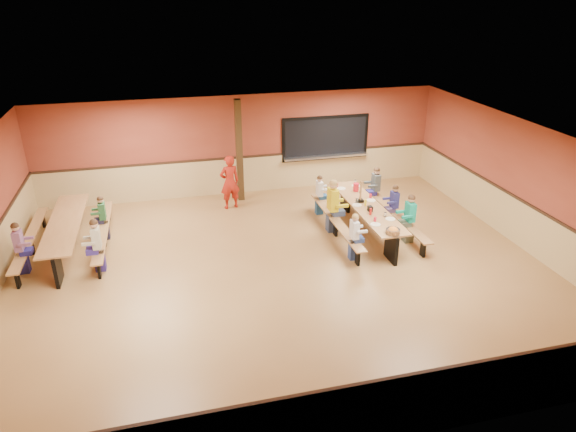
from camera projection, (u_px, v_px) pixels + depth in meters
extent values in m
plane|color=olive|center=(282.00, 271.00, 11.60)|extent=(12.00, 12.00, 0.00)
cube|color=brown|center=(243.00, 145.00, 15.39)|extent=(12.00, 0.04, 3.00)
cube|color=brown|center=(372.00, 362.00, 6.56)|extent=(12.00, 0.04, 3.00)
cube|color=brown|center=(524.00, 185.00, 12.31)|extent=(0.04, 10.00, 3.00)
cube|color=white|center=(281.00, 142.00, 10.36)|extent=(12.00, 10.00, 0.04)
cube|color=black|center=(325.00, 138.00, 15.93)|extent=(2.60, 0.06, 1.20)
cube|color=silver|center=(326.00, 156.00, 16.08)|extent=(2.70, 0.28, 0.06)
cube|color=#322210|center=(239.00, 151.00, 14.82)|extent=(0.18, 0.18, 3.00)
cube|color=#9B6B3D|center=(367.00, 207.00, 13.11)|extent=(0.75, 3.60, 0.04)
cube|color=black|center=(391.00, 247.00, 11.89)|extent=(0.08, 0.60, 0.70)
cube|color=black|center=(345.00, 198.00, 14.63)|extent=(0.08, 0.60, 0.70)
cube|color=#9B6B3D|center=(336.00, 220.00, 13.05)|extent=(0.26, 3.60, 0.04)
cube|color=black|center=(336.00, 228.00, 13.14)|extent=(0.06, 0.18, 0.41)
cube|color=#9B6B3D|center=(396.00, 214.00, 13.41)|extent=(0.26, 3.60, 0.04)
cube|color=black|center=(395.00, 221.00, 13.51)|extent=(0.06, 0.18, 0.41)
cube|color=#9B6B3D|center=(65.00, 223.00, 12.22)|extent=(0.75, 3.60, 0.04)
cube|color=black|center=(58.00, 268.00, 11.01)|extent=(0.08, 0.60, 0.70)
cube|color=black|center=(75.00, 211.00, 13.75)|extent=(0.08, 0.60, 0.70)
cube|color=#9B6B3D|center=(30.00, 237.00, 12.16)|extent=(0.26, 3.60, 0.04)
cube|color=black|center=(32.00, 246.00, 12.25)|extent=(0.06, 0.18, 0.41)
cube|color=#9B6B3D|center=(103.00, 230.00, 12.53)|extent=(0.26, 3.60, 0.04)
cube|color=black|center=(104.00, 238.00, 12.62)|extent=(0.06, 0.18, 0.41)
imported|color=#A51E12|center=(230.00, 182.00, 14.54)|extent=(0.64, 0.49, 1.57)
cylinder|color=red|center=(356.00, 187.00, 14.00)|extent=(0.16, 0.16, 0.22)
cube|color=black|center=(370.00, 209.00, 12.78)|extent=(0.10, 0.14, 0.13)
cylinder|color=yellow|center=(366.00, 202.00, 13.09)|extent=(0.06, 0.06, 0.17)
cylinder|color=#B2140F|center=(371.00, 211.00, 12.57)|extent=(0.06, 0.06, 0.17)
cube|color=black|center=(360.00, 201.00, 13.34)|extent=(0.16, 0.16, 0.06)
cube|color=#9B6B3D|center=(361.00, 191.00, 13.22)|extent=(0.02, 0.09, 0.50)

